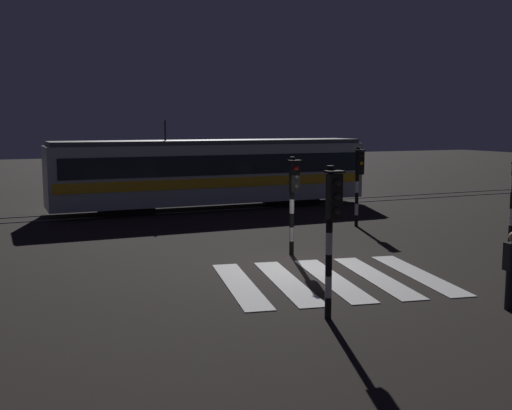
% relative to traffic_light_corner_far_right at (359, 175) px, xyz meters
% --- Properties ---
extents(ground_plane, '(120.00, 120.00, 0.00)m').
position_rel_traffic_light_corner_far_right_xyz_m(ground_plane, '(-5.18, -5.23, -2.05)').
color(ground_plane, black).
extents(rail_near, '(80.00, 0.12, 0.03)m').
position_rel_traffic_light_corner_far_right_xyz_m(rail_near, '(-5.18, 6.40, -2.03)').
color(rail_near, '#59595E').
rests_on(rail_near, ground).
extents(rail_far, '(80.00, 0.12, 0.03)m').
position_rel_traffic_light_corner_far_right_xyz_m(rail_far, '(-5.18, 7.84, -2.03)').
color(rail_far, '#59595E').
rests_on(rail_far, ground).
extents(crosswalk_zebra, '(6.29, 5.49, 0.02)m').
position_rel_traffic_light_corner_far_right_xyz_m(crosswalk_zebra, '(-5.18, -6.79, -2.04)').
color(crosswalk_zebra, silver).
rests_on(crosswalk_zebra, ground).
extents(traffic_light_corner_far_right, '(0.36, 0.42, 3.10)m').
position_rel_traffic_light_corner_far_right_xyz_m(traffic_light_corner_far_right, '(0.00, 0.00, 0.00)').
color(traffic_light_corner_far_right, black).
rests_on(traffic_light_corner_far_right, ground).
extents(traffic_light_median_centre, '(0.36, 0.42, 3.01)m').
position_rel_traffic_light_corner_far_right_xyz_m(traffic_light_median_centre, '(-4.75, -3.75, -0.06)').
color(traffic_light_median_centre, black).
rests_on(traffic_light_median_centre, ground).
extents(traffic_light_kerb_mid_left, '(0.36, 0.42, 3.17)m').
position_rel_traffic_light_corner_far_right_xyz_m(traffic_light_kerb_mid_left, '(-6.89, -9.63, 0.04)').
color(traffic_light_kerb_mid_left, black).
rests_on(traffic_light_kerb_mid_left, ground).
extents(tram, '(15.20, 2.58, 4.15)m').
position_rel_traffic_light_corner_far_right_xyz_m(tram, '(-3.48, 7.11, -0.30)').
color(tram, '#B2BCC1').
rests_on(tram, ground).
extents(pedestrian_waiting_at_kerb, '(0.36, 0.24, 1.71)m').
position_rel_traffic_light_corner_far_right_xyz_m(pedestrian_waiting_at_kerb, '(-2.95, -10.57, -1.17)').
color(pedestrian_waiting_at_kerb, black).
rests_on(pedestrian_waiting_at_kerb, ground).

